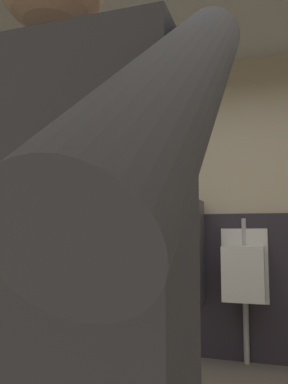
{
  "coord_description": "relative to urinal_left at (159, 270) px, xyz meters",
  "views": [
    {
      "loc": [
        0.41,
        -1.78,
        1.12
      ],
      "look_at": [
        0.02,
        -0.58,
        1.25
      ],
      "focal_mm": 36.81,
      "sensor_mm": 36.0,
      "label": 1
    }
  ],
  "objects": [
    {
      "name": "wall_back",
      "position": [
        0.59,
        0.22,
        0.59
      ],
      "size": [
        4.82,
        0.12,
        2.73
      ],
      "primitive_type": "cube",
      "color": "beige",
      "rests_on": "ground_plane"
    },
    {
      "name": "wainscot_band_back",
      "position": [
        0.59,
        0.14,
        -0.14
      ],
      "size": [
        4.22,
        0.03,
        1.28
      ],
      "primitive_type": "cube",
      "color": "#2D2833",
      "rests_on": "ground_plane"
    },
    {
      "name": "urinal_left",
      "position": [
        0.0,
        0.0,
        0.0
      ],
      "size": [
        0.4,
        0.34,
        1.24
      ],
      "color": "white",
      "rests_on": "ground_plane"
    },
    {
      "name": "urinal_middle",
      "position": [
        0.75,
        0.0,
        0.0
      ],
      "size": [
        0.4,
        0.34,
        1.24
      ],
      "color": "white",
      "rests_on": "ground_plane"
    },
    {
      "name": "privacy_divider_panel",
      "position": [
        0.38,
        -0.07,
        0.17
      ],
      "size": [
        0.04,
        0.4,
        0.9
      ],
      "primitive_type": "cube",
      "color": "#4C4C51"
    },
    {
      "name": "person",
      "position": [
        0.62,
        -2.9,
        0.22
      ],
      "size": [
        0.71,
        0.6,
        1.7
      ],
      "color": "#2D3342",
      "rests_on": "ground_plane"
    },
    {
      "name": "trash_bin",
      "position": [
        -1.19,
        -0.35,
        -0.45
      ],
      "size": [
        0.36,
        0.36,
        0.66
      ],
      "primitive_type": "cylinder",
      "color": "#38383D",
      "rests_on": "ground_plane"
    },
    {
      "name": "soap_dispenser",
      "position": [
        -0.27,
        0.12,
        0.69
      ],
      "size": [
        0.1,
        0.07,
        0.18
      ],
      "primitive_type": "cube",
      "color": "silver"
    }
  ]
}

